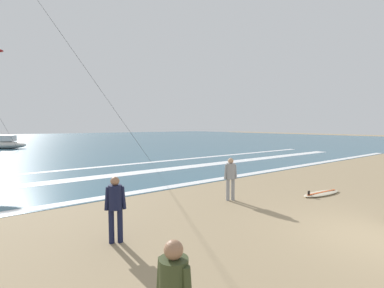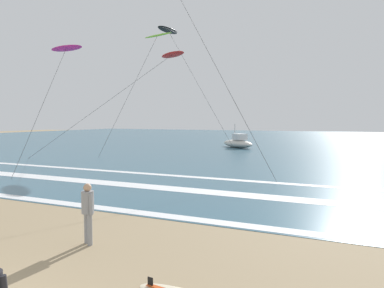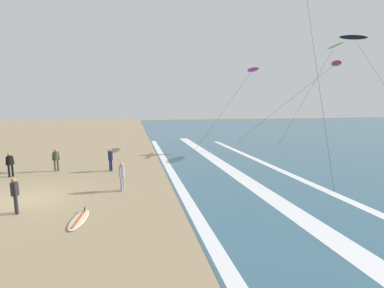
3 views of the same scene
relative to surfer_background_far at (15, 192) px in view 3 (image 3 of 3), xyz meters
name	(u,v)px [view 3 (image 3 of 3)]	position (x,y,z in m)	size (l,w,h in m)	color
ground_plane	(25,201)	(-1.66, -0.26, -0.96)	(160.00, 160.00, 0.00)	#9E8763
wave_foam_shoreline	(186,198)	(-0.23, 7.62, -0.94)	(44.30, 0.55, 0.01)	white
wave_foam_mid_break	(245,180)	(-2.71, 11.90, -0.94)	(43.01, 1.10, 0.01)	white
wave_foam_outer_break	(316,186)	(-0.59, 15.41, -0.94)	(39.12, 0.57, 0.01)	white
surfer_background_far	(15,192)	(0.00, 0.00, 0.00)	(0.49, 0.32, 1.60)	#232328
surfer_foreground_main	(110,158)	(-7.04, 3.44, 0.00)	(0.50, 0.32, 1.60)	#141938
surfer_right_near	(122,174)	(-2.23, 4.42, 0.00)	(0.49, 0.32, 1.60)	gray
surfer_mid_group	(56,158)	(-7.84, -0.35, 0.00)	(0.32, 0.51, 1.60)	#384223
surfer_left_near	(10,163)	(-6.82, -2.88, 0.00)	(0.37, 0.47, 1.60)	black
surfboard_foreground_flat	(79,219)	(1.36, 2.80, -0.91)	(2.15, 0.83, 0.25)	beige
kite_lime_low_near	(335,46)	(-11.93, 25.24, 9.59)	(5.56, 4.28, 10.82)	#70C628
kite_black_high_left	(354,38)	(-12.09, 27.60, 10.55)	(5.76, 6.26, 11.80)	black
kite_red_high_right	(335,64)	(-9.71, 23.62, 7.49)	(12.48, 6.16, 8.73)	red
kite_magenta_mid_center	(252,70)	(-15.68, 18.11, 7.52)	(4.44, 7.91, 8.75)	#CC2384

